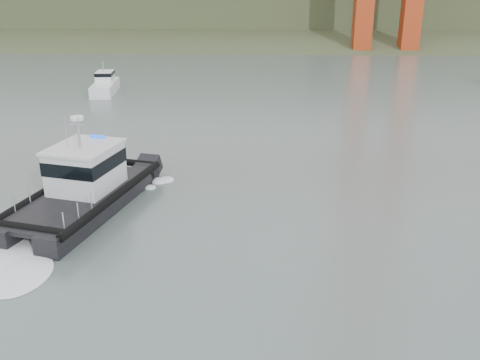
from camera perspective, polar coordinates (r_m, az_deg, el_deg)
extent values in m
plane|color=#51605D|center=(23.00, 0.71, -11.95)|extent=(400.00, 400.00, 0.00)
cube|color=#3A4729|center=(111.98, 1.73, 14.68)|extent=(500.00, 44.72, 16.25)
cube|color=#3A4729|center=(139.43, 1.81, 18.43)|extent=(500.00, 70.00, 18.00)
cube|color=black|center=(32.49, -18.38, -1.91)|extent=(4.12, 11.40, 1.25)
cube|color=black|center=(31.05, -14.08, -2.51)|extent=(4.12, 11.40, 1.25)
cube|color=black|center=(31.16, -16.87, -1.72)|extent=(6.46, 10.58, 0.26)
cube|color=silver|center=(31.51, -16.12, 1.19)|extent=(3.94, 4.39, 2.39)
cube|color=black|center=(31.37, -16.20, 1.93)|extent=(4.02, 4.47, 0.78)
cube|color=silver|center=(31.12, -16.36, 3.40)|extent=(4.19, 4.64, 0.17)
cylinder|color=#9B9DA4|center=(30.63, -16.82, 4.74)|extent=(0.17, 0.17, 1.87)
cylinder|color=white|center=(30.40, -17.00, 6.33)|extent=(0.73, 0.73, 0.19)
cube|color=silver|center=(62.68, -14.20, 9.47)|extent=(2.85, 6.93, 1.35)
cube|color=silver|center=(63.02, -14.20, 10.57)|extent=(2.04, 2.85, 1.35)
cube|color=black|center=(62.95, -14.24, 10.97)|extent=(2.10, 2.91, 0.39)
cylinder|color=#9B9DA4|center=(62.27, -14.40, 11.59)|extent=(0.09, 0.09, 1.35)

